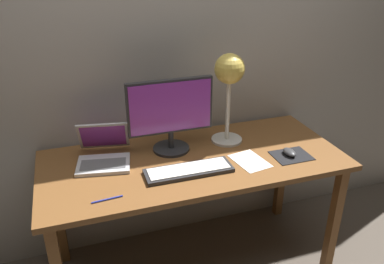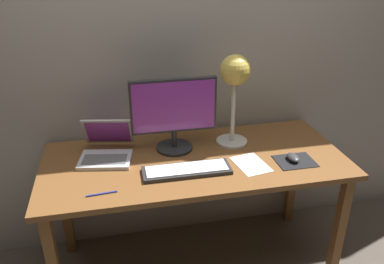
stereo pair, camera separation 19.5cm
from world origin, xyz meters
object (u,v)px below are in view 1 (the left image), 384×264
Objects in this scene: desk_lamp at (229,77)px; pen at (107,199)px; mouse at (289,152)px; keyboard_main at (189,170)px; monitor at (170,112)px; laptop at (104,151)px.

desk_lamp is 0.91m from pen.
desk_lamp is 0.52m from mouse.
mouse is 0.99m from pen.
mouse is (0.57, -0.00, 0.01)m from keyboard_main.
monitor reaches higher than keyboard_main.
desk_lamp is (0.70, 0.00, 0.33)m from laptop.
laptop is 0.99m from mouse.
desk_lamp reaches higher than keyboard_main.
monitor is at bearing 42.81° from pen.
monitor is 0.67m from mouse.
laptop is at bearing 84.83° from pen.
monitor reaches higher than laptop.
desk_lamp reaches higher than mouse.
monitor is 0.34m from keyboard_main.
desk_lamp is at bearing 0.90° from monitor.
laptop is at bearing -179.63° from desk_lamp.
desk_lamp is at bearing 132.76° from mouse.
keyboard_main is at bearing 14.67° from pen.
mouse reaches higher than pen.
mouse is (0.58, -0.27, -0.21)m from monitor.
mouse is at bearing -0.46° from keyboard_main.
laptop is 3.46× the size of mouse.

